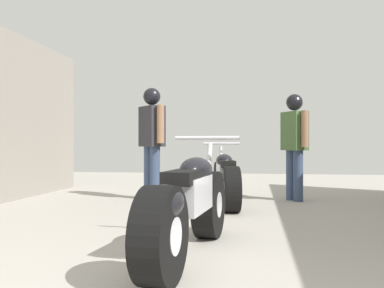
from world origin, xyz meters
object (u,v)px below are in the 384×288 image
Objects in this scene: motorcycle_black_naked at (226,179)px; mechanic_in_blue at (294,137)px; motorcycle_maroon_cruiser at (188,206)px; mechanic_with_helmet at (152,133)px.

motorcycle_black_naked is 1.39m from mechanic_in_blue.
mechanic_in_blue is at bearing 72.64° from motorcycle_maroon_cruiser.
motorcycle_black_naked is 1.09× the size of mechanic_with_helmet.
mechanic_in_blue reaches higher than motorcycle_maroon_cruiser.
motorcycle_maroon_cruiser is at bearing -107.36° from mechanic_in_blue.
mechanic_in_blue is 0.93× the size of mechanic_with_helmet.
mechanic_with_helmet is (-1.24, 0.54, 0.70)m from motorcycle_black_naked.
mechanic_in_blue is (1.04, 0.69, 0.62)m from motorcycle_black_naked.
mechanic_with_helmet reaches higher than motorcycle_maroon_cruiser.
mechanic_with_helmet is (-1.15, 3.45, 0.68)m from motorcycle_maroon_cruiser.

